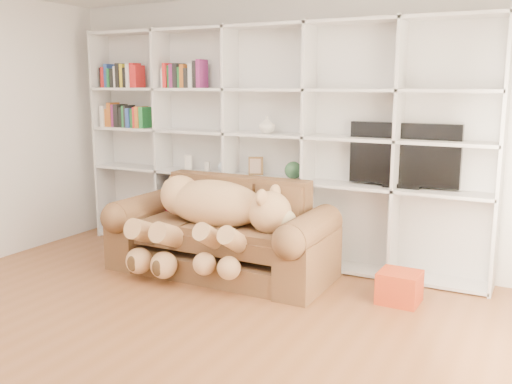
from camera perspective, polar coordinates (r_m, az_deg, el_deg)
The scene contains 14 objects.
floor at distance 4.27m, azimuth -13.19°, elevation -14.60°, with size 5.00×5.00×0.00m, color brown.
wall_back at distance 5.99m, azimuth 2.09°, elevation 6.37°, with size 5.00×0.02×2.70m, color white.
bookshelf at distance 5.98m, azimuth -0.57°, elevation 5.95°, with size 4.43×0.35×2.40m.
sofa at distance 5.54m, azimuth -3.37°, elevation -4.62°, with size 2.15×0.93×0.90m.
teddy_bear at distance 5.33m, azimuth -4.60°, elevation -2.20°, with size 1.50×0.85×0.87m.
throw_pillow at distance 5.90m, azimuth -7.55°, elevation -0.63°, with size 0.39×0.13×0.39m, color #5A0F1B.
gift_box at distance 4.98m, azimuth 14.15°, elevation -9.21°, with size 0.33×0.31×0.27m, color #B73818.
tv at distance 5.42m, azimuth 14.59°, elevation 3.53°, with size 1.01×0.18×0.60m.
picture_frame at distance 5.92m, azimuth -0.02°, elevation 2.62°, with size 0.15×0.03×0.19m, color #51381C.
green_vase at distance 5.74m, azimuth 3.75°, elevation 2.18°, with size 0.18×0.18×0.18m, color #295130.
figurine_tall at distance 6.35m, azimuth -6.79°, elevation 2.94°, with size 0.09×0.09×0.17m, color silver.
figurine_short at distance 6.22m, azimuth -4.89°, elevation 2.53°, with size 0.06×0.06×0.11m, color silver.
snow_globe at distance 6.12m, azimuth -3.28°, elevation 2.51°, with size 0.12×0.12×0.12m, color white.
shelf_vase at distance 5.82m, azimuth 1.11°, elevation 6.75°, with size 0.16×0.16×0.17m, color silver.
Camera 1 is at (2.57, -2.88, 1.81)m, focal length 40.00 mm.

